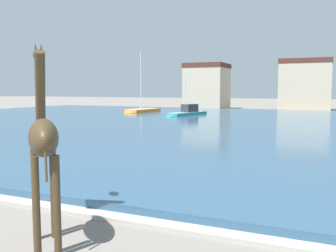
% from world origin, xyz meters
% --- Properties ---
extents(harbor_water, '(90.08, 53.60, 0.35)m').
position_xyz_m(harbor_water, '(0.00, 36.21, 0.17)').
color(harbor_water, '#2D5170').
rests_on(harbor_water, ground).
extents(quay_edge_coping, '(90.08, 0.50, 0.12)m').
position_xyz_m(quay_edge_coping, '(0.00, 9.15, 0.06)').
color(quay_edge_coping, '#ADA89E').
rests_on(quay_edge_coping, ground).
extents(giraffe_statue, '(2.18, 2.21, 4.75)m').
position_xyz_m(giraffe_statue, '(-0.52, 7.10, 2.42)').
color(giraffe_statue, '#42331E').
rests_on(giraffe_statue, ground).
extents(sailboat_teal, '(3.41, 7.71, 5.79)m').
position_xyz_m(sailboat_teal, '(-11.23, 44.16, 0.55)').
color(sailboat_teal, teal).
rests_on(sailboat_teal, ground).
extents(sailboat_orange, '(3.26, 6.85, 8.85)m').
position_xyz_m(sailboat_orange, '(-19.35, 47.40, 0.43)').
color(sailboat_orange, orange).
rests_on(sailboat_orange, ground).
extents(townhouse_tall_gabled, '(7.01, 7.48, 8.20)m').
position_xyz_m(townhouse_tall_gabled, '(-15.11, 65.26, 4.12)').
color(townhouse_tall_gabled, '#C6B293').
rests_on(townhouse_tall_gabled, ground).
extents(townhouse_narrow_midrow, '(8.39, 5.49, 8.69)m').
position_xyz_m(townhouse_narrow_midrow, '(1.46, 67.63, 4.36)').
color(townhouse_narrow_midrow, '#C6B293').
rests_on(townhouse_narrow_midrow, ground).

